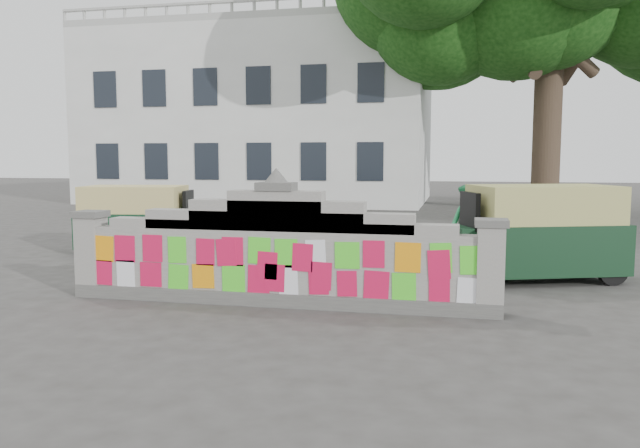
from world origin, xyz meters
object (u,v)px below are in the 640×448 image
(cyclist_bike, at_px, (282,253))
(rickshaw_right, at_px, (539,231))
(cyclist_rider, at_px, (282,236))
(pedestrian, at_px, (468,228))
(rickshaw_left, at_px, (138,218))

(cyclist_bike, height_order, rickshaw_right, rickshaw_right)
(cyclist_rider, height_order, pedestrian, pedestrian)
(cyclist_bike, distance_m, rickshaw_left, 4.51)
(cyclist_bike, distance_m, cyclist_rider, 0.31)
(rickshaw_right, bearing_deg, rickshaw_left, -29.00)
(cyclist_rider, xyz_separation_m, pedestrian, (3.27, 1.30, 0.07))
(pedestrian, xyz_separation_m, rickshaw_right, (1.20, -0.55, 0.04))
(cyclist_rider, distance_m, rickshaw_left, 4.49)
(pedestrian, bearing_deg, cyclist_bike, -108.78)
(cyclist_bike, relative_size, rickshaw_right, 0.55)
(pedestrian, distance_m, rickshaw_left, 7.28)
(cyclist_bike, bearing_deg, rickshaw_left, 86.12)
(rickshaw_left, bearing_deg, pedestrian, -15.56)
(pedestrian, bearing_deg, cyclist_rider, -108.78)
(pedestrian, xyz_separation_m, rickshaw_left, (-7.24, 0.80, -0.04))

